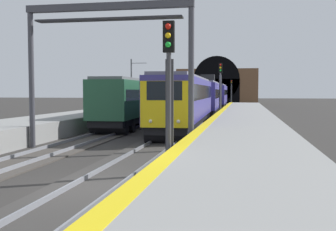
# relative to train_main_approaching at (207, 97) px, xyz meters

# --- Properties ---
(ground_plane) EXTENTS (320.00, 320.00, 0.00)m
(ground_plane) POSITION_rel_train_main_approaching_xyz_m (-37.55, 0.00, -2.29)
(ground_plane) COLOR #302D2B
(platform_right) EXTENTS (112.00, 4.64, 1.10)m
(platform_right) POSITION_rel_train_main_approaching_xyz_m (-37.55, -4.32, -1.74)
(platform_right) COLOR gray
(platform_right) RESTS_ON ground_plane
(platform_right_edge_strip) EXTENTS (112.00, 0.50, 0.01)m
(platform_right_edge_strip) POSITION_rel_train_main_approaching_xyz_m (-37.55, -2.25, -1.19)
(platform_right_edge_strip) COLOR yellow
(platform_right_edge_strip) RESTS_ON platform_right
(track_main_line) EXTENTS (160.00, 3.11, 0.21)m
(track_main_line) POSITION_rel_train_main_approaching_xyz_m (-37.55, 0.00, -2.25)
(track_main_line) COLOR #383533
(track_main_line) RESTS_ON ground_plane
(train_main_approaching) EXTENTS (56.07, 3.08, 4.91)m
(train_main_approaching) POSITION_rel_train_main_approaching_xyz_m (0.00, 0.00, 0.00)
(train_main_approaching) COLOR navy
(train_main_approaching) RESTS_ON ground_plane
(train_adjacent_platform) EXTENTS (59.25, 3.23, 4.79)m
(train_adjacent_platform) POSITION_rel_train_main_approaching_xyz_m (5.61, 4.74, -0.06)
(train_adjacent_platform) COLOR #235638
(train_adjacent_platform) RESTS_ON ground_plane
(railway_signal_near) EXTENTS (0.39, 0.38, 5.29)m
(railway_signal_near) POSITION_rel_train_main_approaching_xyz_m (-35.40, -1.81, 0.91)
(railway_signal_near) COLOR #38383D
(railway_signal_near) RESTS_ON ground_plane
(railway_signal_mid) EXTENTS (0.39, 0.38, 5.93)m
(railway_signal_mid) POSITION_rel_train_main_approaching_xyz_m (-4.81, -1.81, 1.26)
(railway_signal_mid) COLOR #4C4C54
(railway_signal_mid) RESTS_ON ground_plane
(railway_signal_far) EXTENTS (0.39, 0.38, 5.18)m
(railway_signal_far) POSITION_rel_train_main_approaching_xyz_m (33.42, -1.81, 0.74)
(railway_signal_far) COLOR #38383D
(railway_signal_far) RESTS_ON ground_plane
(overhead_signal_gantry) EXTENTS (0.70, 8.63, 7.30)m
(overhead_signal_gantry) POSITION_rel_train_main_approaching_xyz_m (-29.34, 2.37, 3.20)
(overhead_signal_gantry) COLOR #3F3F47
(overhead_signal_gantry) RESTS_ON ground_plane
(tunnel_portal) EXTENTS (2.50, 20.02, 11.51)m
(tunnel_portal) POSITION_rel_train_main_approaching_xyz_m (53.49, 2.37, 1.96)
(tunnel_portal) COLOR brown
(tunnel_portal) RESTS_ON ground_plane
(catenary_mast_far) EXTENTS (0.22, 2.41, 7.56)m
(catenary_mast_far) POSITION_rel_train_main_approaching_xyz_m (8.80, 11.74, 1.61)
(catenary_mast_far) COLOR #595B60
(catenary_mast_far) RESTS_ON ground_plane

